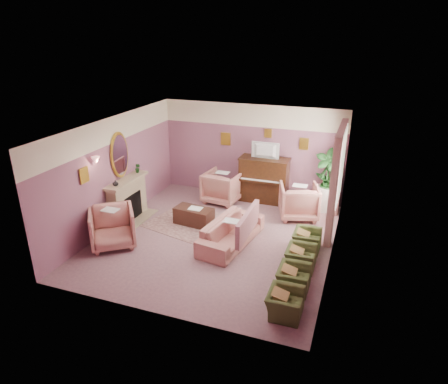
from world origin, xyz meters
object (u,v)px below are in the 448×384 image
(piano, at_px, (264,180))
(olive_chair_b, at_px, (294,275))
(floral_armchair_left, at_px, (223,185))
(olive_chair_c, at_px, (301,254))
(sofa, at_px, (231,228))
(floral_armchair_right, at_px, (299,200))
(olive_chair_a, at_px, (285,300))
(television, at_px, (265,150))
(side_table, at_px, (325,198))
(coffee_table, at_px, (194,216))
(floral_armchair_front, at_px, (112,226))
(olive_chair_d, at_px, (307,237))

(piano, distance_m, olive_chair_b, 4.43)
(floral_armchair_left, relative_size, olive_chair_c, 1.46)
(sofa, relative_size, floral_armchair_right, 2.02)
(piano, height_order, sofa, piano)
(floral_armchair_left, height_order, floral_armchair_right, same)
(piano, bearing_deg, olive_chair_a, -71.13)
(television, distance_m, side_table, 2.19)
(coffee_table, distance_m, olive_chair_a, 4.08)
(coffee_table, distance_m, floral_armchair_left, 1.69)
(coffee_table, relative_size, floral_armchair_right, 0.97)
(television, height_order, olive_chair_c, television)
(olive_chair_c, distance_m, side_table, 3.23)
(sofa, relative_size, olive_chair_a, 2.95)
(floral_armchair_right, bearing_deg, sofa, -121.70)
(olive_chair_b, xyz_separation_m, side_table, (0.12, 4.05, 0.04))
(floral_armchair_right, bearing_deg, television, 148.19)
(floral_armchair_left, relative_size, floral_armchair_front, 1.00)
(floral_armchair_left, distance_m, olive_chair_d, 3.42)
(floral_armchair_right, bearing_deg, floral_armchair_front, -141.68)
(coffee_table, bearing_deg, olive_chair_b, -32.94)
(olive_chair_d, bearing_deg, floral_armchair_left, 145.04)
(olive_chair_b, bearing_deg, sofa, 143.30)
(piano, distance_m, floral_armchair_front, 4.66)
(piano, xyz_separation_m, floral_armchair_right, (1.18, -0.78, -0.13))
(television, distance_m, olive_chair_d, 3.20)
(floral_armchair_right, height_order, olive_chair_c, floral_armchair_right)
(coffee_table, xyz_separation_m, floral_armchair_left, (0.20, 1.65, 0.29))
(floral_armchair_right, xyz_separation_m, floral_armchair_front, (-3.84, -3.04, 0.00))
(floral_armchair_front, relative_size, olive_chair_a, 1.46)
(olive_chair_b, relative_size, side_table, 1.01)
(coffee_table, height_order, floral_armchair_front, floral_armchair_front)
(floral_armchair_front, xyz_separation_m, side_table, (4.45, 3.78, -0.17))
(olive_chair_b, bearing_deg, side_table, 88.37)
(coffee_table, relative_size, olive_chair_a, 1.41)
(television, xyz_separation_m, olive_chair_b, (1.68, -4.04, -1.29))
(sofa, bearing_deg, floral_armchair_right, 58.30)
(television, relative_size, side_table, 1.14)
(piano, xyz_separation_m, television, (0.00, -0.05, 0.95))
(olive_chair_a, xyz_separation_m, side_table, (0.12, 4.87, 0.04))
(floral_armchair_right, distance_m, olive_chair_d, 1.75)
(olive_chair_a, xyz_separation_m, olive_chair_c, (0.00, 1.64, 0.00))
(sofa, bearing_deg, side_table, 56.09)
(olive_chair_b, bearing_deg, piano, 112.32)
(side_table, bearing_deg, coffee_table, -145.96)
(olive_chair_a, relative_size, olive_chair_d, 1.00)
(olive_chair_d, bearing_deg, floral_armchair_front, -162.43)
(olive_chair_b, bearing_deg, floral_armchair_right, 98.52)
(sofa, distance_m, floral_armchair_left, 2.54)
(piano, bearing_deg, floral_armchair_right, -33.52)
(floral_armchair_left, xyz_separation_m, olive_chair_c, (2.80, -2.78, -0.21))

